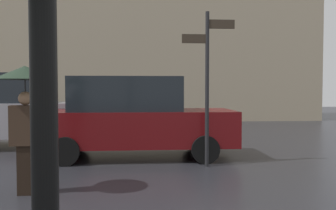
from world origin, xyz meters
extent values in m
cylinder|color=black|center=(0.25, -0.94, 1.31)|extent=(0.09, 0.09, 2.62)
cube|color=black|center=(-1.12, 3.45, 0.37)|extent=(0.24, 0.16, 0.75)
cube|color=#332319|center=(-1.12, 3.45, 1.05)|extent=(0.44, 0.20, 0.60)
sphere|color=#936B4C|center=(-1.12, 3.45, 1.45)|extent=(0.21, 0.21, 0.21)
cube|color=black|center=(-0.92, 3.45, 0.96)|extent=(0.12, 0.24, 0.28)
cylinder|color=black|center=(-1.12, 3.45, 1.59)|extent=(0.02, 0.02, 0.30)
cone|color=#213224|center=(-1.12, 3.45, 1.84)|extent=(0.90, 0.90, 0.20)
cube|color=#590C0F|center=(0.52, 6.39, 0.70)|extent=(4.52, 1.73, 0.80)
cube|color=black|center=(0.29, 6.39, 1.49)|extent=(2.49, 1.59, 0.77)
cylinder|color=black|center=(1.99, 7.25, 0.30)|extent=(0.61, 0.18, 0.61)
cylinder|color=black|center=(1.99, 5.52, 0.30)|extent=(0.61, 0.18, 0.61)
cylinder|color=black|center=(-0.95, 7.25, 0.30)|extent=(0.61, 0.18, 0.61)
cylinder|color=black|center=(-0.95, 5.52, 0.30)|extent=(0.61, 0.18, 0.61)
cube|color=gray|center=(-3.14, 8.15, 0.78)|extent=(4.36, 1.67, 0.91)
cylinder|color=black|center=(-1.72, 8.98, 0.32)|extent=(0.64, 0.18, 0.64)
cylinder|color=black|center=(-1.72, 7.31, 0.32)|extent=(0.64, 0.18, 0.64)
cylinder|color=black|center=(1.97, 5.24, 1.58)|extent=(0.08, 0.08, 3.16)
cube|color=#33281E|center=(2.25, 5.24, 2.91)|extent=(0.56, 0.04, 0.18)
cube|color=#33281E|center=(1.71, 5.24, 2.61)|extent=(0.52, 0.04, 0.18)
camera|label=1|loc=(0.57, -2.22, 1.59)|focal=39.54mm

